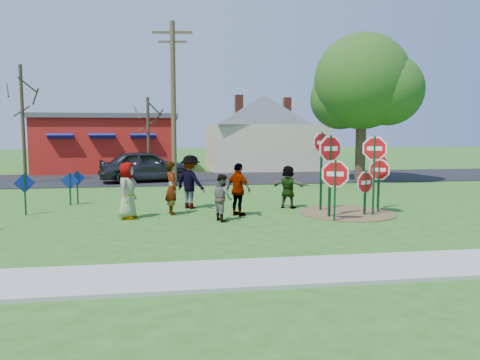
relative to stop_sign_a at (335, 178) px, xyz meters
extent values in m
plane|color=#2C5D1A|center=(-3.59, 2.25, -1.35)|extent=(120.00, 120.00, 0.00)
cube|color=#9E9E99|center=(-3.59, -4.95, -1.31)|extent=(22.00, 1.80, 0.08)
cube|color=black|center=(-3.59, 13.75, -1.33)|extent=(120.00, 7.50, 0.04)
cylinder|color=brown|center=(0.91, 1.25, -1.33)|extent=(3.20, 3.20, 0.03)
cube|color=#A11E10|center=(-9.09, 20.25, 0.45)|extent=(9.00, 7.00, 3.60)
cube|color=#4C4C51|center=(-9.09, 20.25, 2.40)|extent=(9.40, 7.40, 0.30)
cube|color=navy|center=(-11.59, 16.65, 1.05)|extent=(1.60, 0.78, 0.45)
cube|color=navy|center=(-9.09, 16.65, 1.05)|extent=(1.60, 0.78, 0.45)
cube|color=navy|center=(-6.59, 16.65, 1.05)|extent=(1.60, 0.78, 0.45)
cube|color=beige|center=(1.91, 20.25, 0.25)|extent=(8.00, 7.00, 3.20)
pyramid|color=#4C4C51|center=(1.91, 20.25, 4.05)|extent=(9.40, 9.40, 2.20)
cube|color=brown|center=(-0.09, 19.25, 3.25)|extent=(0.55, 0.55, 1.40)
cube|color=brown|center=(3.91, 21.25, 3.25)|extent=(0.55, 0.55, 1.40)
cube|color=#0F391A|center=(0.00, 0.00, -0.40)|extent=(0.08, 0.09, 1.89)
cylinder|color=white|center=(0.00, 0.00, 0.12)|extent=(1.08, 0.43, 1.15)
cylinder|color=red|center=(0.00, 0.00, 0.12)|extent=(0.94, 0.37, 0.99)
cube|color=white|center=(0.00, 0.00, 0.12)|extent=(0.48, 0.19, 0.14)
cube|color=#0F391A|center=(0.20, 1.94, 0.02)|extent=(0.07, 0.08, 2.74)
cylinder|color=white|center=(0.20, 1.94, 1.03)|extent=(0.93, 0.37, 0.99)
cylinder|color=red|center=(0.20, 1.94, 1.03)|extent=(0.81, 0.33, 0.86)
cube|color=white|center=(0.20, 1.94, 1.03)|extent=(0.41, 0.16, 0.12)
cylinder|color=gold|center=(0.20, 1.94, 1.03)|extent=(0.93, 0.37, 0.99)
cube|color=#0F391A|center=(1.60, 0.76, -0.04)|extent=(0.09, 0.09, 2.61)
cylinder|color=white|center=(1.60, 0.76, 0.86)|extent=(0.91, 0.63, 1.09)
cylinder|color=red|center=(1.60, 0.76, 0.86)|extent=(0.79, 0.54, 0.94)
cube|color=white|center=(1.60, 0.76, 0.86)|extent=(0.40, 0.27, 0.14)
cube|color=#0F391A|center=(2.33, 1.95, -0.35)|extent=(0.06, 0.07, 1.99)
cylinder|color=white|center=(2.33, 1.95, 0.29)|extent=(0.97, 0.21, 0.98)
cylinder|color=red|center=(2.33, 1.95, 0.29)|extent=(0.84, 0.19, 0.85)
cube|color=white|center=(2.33, 1.95, 0.29)|extent=(0.43, 0.09, 0.12)
cylinder|color=gold|center=(2.33, 1.95, 0.29)|extent=(0.97, 0.21, 0.98)
cube|color=#0F391A|center=(1.33, 0.81, -0.61)|extent=(0.08, 0.08, 1.47)
cylinder|color=white|center=(1.33, 0.81, -0.25)|extent=(0.93, 0.44, 1.02)
cylinder|color=red|center=(1.33, 0.81, -0.25)|extent=(0.80, 0.39, 0.88)
cube|color=white|center=(1.33, 0.81, -0.25)|extent=(0.41, 0.19, 0.13)
cube|color=#0F391A|center=(2.07, 1.36, -0.43)|extent=(0.08, 0.08, 1.82)
cylinder|color=white|center=(2.07, 1.36, 0.12)|extent=(0.78, 0.63, 0.99)
cylinder|color=red|center=(2.07, 1.36, 0.12)|extent=(0.68, 0.55, 0.85)
cube|color=white|center=(2.07, 1.36, 0.12)|extent=(0.34, 0.28, 0.12)
cylinder|color=gold|center=(2.07, 1.36, 0.12)|extent=(0.78, 0.62, 0.99)
cube|color=#0F391A|center=(0.07, 0.67, -0.03)|extent=(0.08, 0.09, 2.63)
cylinder|color=white|center=(0.07, 0.67, 0.87)|extent=(1.12, 0.31, 1.15)
cylinder|color=red|center=(0.07, 0.67, 0.87)|extent=(0.97, 0.27, 0.99)
cube|color=white|center=(0.07, 0.67, 0.87)|extent=(0.49, 0.13, 0.14)
cube|color=#0F391A|center=(-9.74, 2.56, -0.66)|extent=(0.07, 0.08, 1.38)
cube|color=navy|center=(-9.74, 2.56, -0.28)|extent=(0.63, 0.23, 0.66)
cube|color=#0F391A|center=(-8.70, 4.50, -0.73)|extent=(0.05, 0.06, 1.23)
cube|color=navy|center=(-8.70, 4.50, -0.42)|extent=(0.65, 0.02, 0.65)
cube|color=#0F391A|center=(-8.49, 4.82, -0.71)|extent=(0.06, 0.07, 1.27)
cube|color=navy|center=(-8.49, 4.82, -0.35)|extent=(0.56, 0.24, 0.59)
imported|color=#3B4784|center=(-6.34, 1.43, -0.45)|extent=(0.79, 1.00, 1.80)
imported|color=#237866|center=(-4.94, 1.98, -0.46)|extent=(0.56, 0.73, 1.77)
imported|color=#9C5141|center=(-3.41, 0.63, -0.62)|extent=(0.75, 0.85, 1.46)
imported|color=#36353B|center=(-4.27, 3.10, -0.39)|extent=(1.38, 1.38, 1.92)
imported|color=#442C59|center=(-2.79, 1.36, -0.48)|extent=(0.96, 1.07, 1.74)
imported|color=#215331|center=(-0.79, 2.64, -0.57)|extent=(1.46, 1.16, 1.55)
imported|color=#2D2D32|center=(-6.23, 12.13, -0.45)|extent=(5.32, 3.07, 1.70)
cylinder|color=#4C3823|center=(-4.74, 10.82, 2.79)|extent=(0.26, 0.26, 8.28)
cube|color=#4C3823|center=(-4.74, 10.82, 6.38)|extent=(2.02, 0.39, 0.11)
cube|color=#4C3823|center=(-4.74, 10.82, 5.92)|extent=(1.47, 0.30, 0.09)
cylinder|color=#382819|center=(5.31, 10.58, 0.82)|extent=(0.55, 0.55, 4.34)
sphere|color=#244A13|center=(5.31, 10.58, 4.08)|extent=(5.13, 5.13, 5.13)
sphere|color=#244A13|center=(6.49, 9.98, 3.59)|extent=(3.75, 3.75, 3.75)
sphere|color=#244A13|center=(4.42, 11.37, 3.19)|extent=(3.36, 3.36, 3.36)
cylinder|color=#382819|center=(-12.62, 12.70, 1.77)|extent=(0.18, 0.18, 6.24)
cylinder|color=#382819|center=(-6.20, 14.57, 1.03)|extent=(0.18, 0.18, 4.75)
camera|label=1|loc=(-5.02, -13.61, 1.43)|focal=35.00mm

